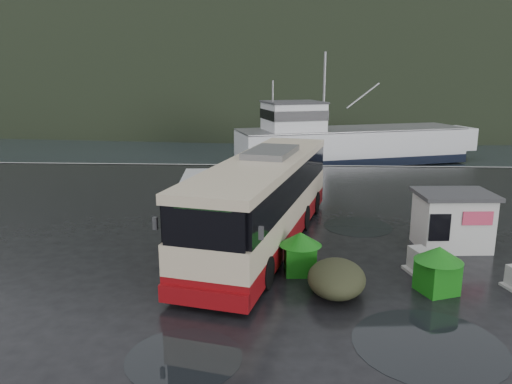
{
  "coord_description": "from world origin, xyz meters",
  "views": [
    {
      "loc": [
        0.7,
        -17.96,
        7.04
      ],
      "look_at": [
        -0.41,
        4.12,
        1.7
      ],
      "focal_mm": 35.0,
      "sensor_mm": 36.0,
      "label": 1
    }
  ],
  "objects_px": {
    "waste_bin_right": "(436,292)",
    "dome_tent": "(336,293)",
    "coach_bus": "(264,242)",
    "fishing_trawler": "(351,148)",
    "jersey_barrier_b": "(425,276)",
    "white_van": "(202,229)",
    "ticket_kiosk": "(450,247)",
    "waste_bin_left": "(300,273)"
  },
  "relations": [
    {
      "from": "waste_bin_right",
      "to": "dome_tent",
      "type": "height_order",
      "value": "waste_bin_right"
    },
    {
      "from": "coach_bus",
      "to": "fishing_trawler",
      "type": "relative_size",
      "value": 0.54
    },
    {
      "from": "dome_tent",
      "to": "jersey_barrier_b",
      "type": "height_order",
      "value": "dome_tent"
    },
    {
      "from": "waste_bin_right",
      "to": "white_van",
      "type": "bearing_deg",
      "value": 144.07
    },
    {
      "from": "ticket_kiosk",
      "to": "fishing_trawler",
      "type": "relative_size",
      "value": 0.12
    },
    {
      "from": "coach_bus",
      "to": "waste_bin_left",
      "type": "relative_size",
      "value": 8.87
    },
    {
      "from": "waste_bin_left",
      "to": "waste_bin_right",
      "type": "bearing_deg",
      "value": -17.34
    },
    {
      "from": "dome_tent",
      "to": "fishing_trawler",
      "type": "xyz_separation_m",
      "value": [
        4.8,
        32.09,
        0.0
      ]
    },
    {
      "from": "jersey_barrier_b",
      "to": "dome_tent",
      "type": "bearing_deg",
      "value": -154.87
    },
    {
      "from": "jersey_barrier_b",
      "to": "white_van",
      "type": "bearing_deg",
      "value": 149.99
    },
    {
      "from": "coach_bus",
      "to": "white_van",
      "type": "xyz_separation_m",
      "value": [
        -2.92,
        1.67,
        0.0
      ]
    },
    {
      "from": "coach_bus",
      "to": "fishing_trawler",
      "type": "height_order",
      "value": "fishing_trawler"
    },
    {
      "from": "white_van",
      "to": "dome_tent",
      "type": "bearing_deg",
      "value": -55.64
    },
    {
      "from": "coach_bus",
      "to": "ticket_kiosk",
      "type": "xyz_separation_m",
      "value": [
        7.69,
        -0.26,
        0.0
      ]
    },
    {
      "from": "white_van",
      "to": "jersey_barrier_b",
      "type": "bearing_deg",
      "value": -35.24
    },
    {
      "from": "waste_bin_right",
      "to": "fishing_trawler",
      "type": "height_order",
      "value": "fishing_trawler"
    },
    {
      "from": "white_van",
      "to": "ticket_kiosk",
      "type": "height_order",
      "value": "white_van"
    },
    {
      "from": "white_van",
      "to": "coach_bus",
      "type": "bearing_deg",
      "value": -35.0
    },
    {
      "from": "waste_bin_left",
      "to": "dome_tent",
      "type": "xyz_separation_m",
      "value": [
        1.13,
        -1.64,
        0.0
      ]
    },
    {
      "from": "waste_bin_right",
      "to": "jersey_barrier_b",
      "type": "height_order",
      "value": "waste_bin_right"
    },
    {
      "from": "coach_bus",
      "to": "ticket_kiosk",
      "type": "height_order",
      "value": "coach_bus"
    },
    {
      "from": "coach_bus",
      "to": "white_van",
      "type": "bearing_deg",
      "value": 163.7
    },
    {
      "from": "ticket_kiosk",
      "to": "jersey_barrier_b",
      "type": "height_order",
      "value": "ticket_kiosk"
    },
    {
      "from": "dome_tent",
      "to": "ticket_kiosk",
      "type": "bearing_deg",
      "value": 42.07
    },
    {
      "from": "ticket_kiosk",
      "to": "waste_bin_right",
      "type": "bearing_deg",
      "value": -117.1
    },
    {
      "from": "waste_bin_right",
      "to": "dome_tent",
      "type": "xyz_separation_m",
      "value": [
        -3.29,
        -0.26,
        0.0
      ]
    },
    {
      "from": "waste_bin_right",
      "to": "dome_tent",
      "type": "relative_size",
      "value": 0.6
    },
    {
      "from": "waste_bin_left",
      "to": "fishing_trawler",
      "type": "bearing_deg",
      "value": 78.99
    },
    {
      "from": "white_van",
      "to": "waste_bin_right",
      "type": "distance_m",
      "value": 10.79
    },
    {
      "from": "fishing_trawler",
      "to": "waste_bin_left",
      "type": "bearing_deg",
      "value": -119.38
    },
    {
      "from": "waste_bin_left",
      "to": "white_van",
      "type": "bearing_deg",
      "value": 131.12
    },
    {
      "from": "ticket_kiosk",
      "to": "waste_bin_left",
      "type": "bearing_deg",
      "value": -158.41
    },
    {
      "from": "coach_bus",
      "to": "waste_bin_right",
      "type": "height_order",
      "value": "coach_bus"
    },
    {
      "from": "coach_bus",
      "to": "ticket_kiosk",
      "type": "relative_size",
      "value": 4.55
    },
    {
      "from": "dome_tent",
      "to": "fishing_trawler",
      "type": "bearing_deg",
      "value": 81.49
    },
    {
      "from": "waste_bin_right",
      "to": "dome_tent",
      "type": "distance_m",
      "value": 3.3
    },
    {
      "from": "dome_tent",
      "to": "jersey_barrier_b",
      "type": "relative_size",
      "value": 1.49
    },
    {
      "from": "waste_bin_right",
      "to": "ticket_kiosk",
      "type": "height_order",
      "value": "ticket_kiosk"
    },
    {
      "from": "coach_bus",
      "to": "dome_tent",
      "type": "relative_size",
      "value": 5.15
    },
    {
      "from": "dome_tent",
      "to": "waste_bin_left",
      "type": "bearing_deg",
      "value": 124.52
    },
    {
      "from": "fishing_trawler",
      "to": "waste_bin_right",
      "type": "bearing_deg",
      "value": -111.08
    },
    {
      "from": "coach_bus",
      "to": "waste_bin_left",
      "type": "distance_m",
      "value": 3.57
    }
  ]
}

